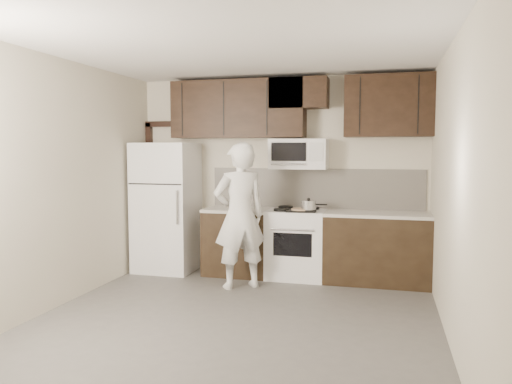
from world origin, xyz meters
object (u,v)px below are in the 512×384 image
at_px(stove, 297,243).
at_px(refrigerator, 167,207).
at_px(person, 240,216).
at_px(microwave, 299,154).

bearing_deg(stove, refrigerator, -178.49).
xyz_separation_m(stove, person, (-0.60, -0.65, 0.44)).
relative_size(stove, refrigerator, 0.52).
xyz_separation_m(microwave, person, (-0.60, -0.77, -0.75)).
bearing_deg(microwave, stove, -89.90).
distance_m(microwave, refrigerator, 2.00).
bearing_deg(refrigerator, stove, 1.51).
xyz_separation_m(refrigerator, person, (1.25, -0.61, -0.00)).
relative_size(microwave, refrigerator, 0.42).
height_order(stove, microwave, microwave).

